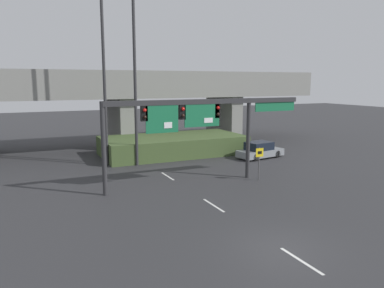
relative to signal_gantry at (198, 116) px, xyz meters
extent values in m
plane|color=#2D2D30|center=(-1.14, -10.25, -4.56)|extent=(160.00, 160.00, 0.00)
cube|color=silver|center=(-1.14, -11.56, -4.56)|extent=(0.14, 2.40, 0.01)
cube|color=silver|center=(-1.14, -4.41, -4.56)|extent=(0.14, 2.40, 0.01)
cube|color=silver|center=(-1.14, 2.75, -4.56)|extent=(0.14, 2.40, 0.01)
cube|color=silver|center=(-1.14, 9.91, -4.56)|extent=(0.14, 2.40, 0.01)
cube|color=silver|center=(-1.14, 17.07, -4.56)|extent=(0.14, 2.40, 0.01)
cylinder|color=#2D2D30|center=(-6.21, 0.02, -1.73)|extent=(0.28, 0.28, 5.66)
cylinder|color=#2D2D30|center=(3.93, 0.02, -1.73)|extent=(0.28, 0.28, 5.66)
cube|color=#2D2D30|center=(0.84, 0.02, 0.94)|extent=(14.11, 0.32, 0.32)
cube|color=black|center=(-3.68, 0.02, 0.31)|extent=(0.40, 0.28, 0.95)
sphere|color=red|center=(-3.68, -0.15, 0.52)|extent=(0.22, 0.22, 0.22)
sphere|color=black|center=(-3.68, -0.15, 0.09)|extent=(0.22, 0.22, 0.22)
cube|color=black|center=(-1.14, 0.02, 0.31)|extent=(0.40, 0.28, 0.95)
sphere|color=red|center=(-1.14, -0.15, 0.52)|extent=(0.22, 0.22, 0.22)
sphere|color=black|center=(-1.14, -0.15, 0.09)|extent=(0.22, 0.22, 0.22)
cube|color=black|center=(1.39, 0.02, 0.31)|extent=(0.40, 0.28, 0.95)
sphere|color=red|center=(1.39, -0.15, 0.52)|extent=(0.22, 0.22, 0.22)
sphere|color=black|center=(1.39, -0.15, 0.09)|extent=(0.22, 0.22, 0.22)
cube|color=#196B42|center=(-2.54, -0.08, -0.08)|extent=(2.14, 0.08, 1.73)
cube|color=white|center=(-2.16, -0.13, -0.47)|extent=(0.54, 0.03, 0.38)
cube|color=#196B42|center=(0.25, -0.08, 0.05)|extent=(2.52, 0.08, 1.47)
cube|color=white|center=(0.69, -0.13, -0.28)|extent=(0.63, 0.03, 0.32)
cube|color=#196B42|center=(6.11, -0.04, 0.46)|extent=(3.37, 0.07, 0.64)
cylinder|color=#4C4C4C|center=(4.21, -0.97, -3.39)|extent=(0.08, 0.08, 2.33)
cube|color=yellow|center=(4.21, -1.02, -2.58)|extent=(0.60, 0.03, 0.60)
cube|color=black|center=(4.21, -1.03, -2.58)|extent=(0.33, 0.01, 0.21)
cylinder|color=#2D2D30|center=(-2.12, 7.18, 4.17)|extent=(0.24, 0.24, 17.45)
cylinder|color=#2D2D30|center=(-4.33, 8.26, 4.41)|extent=(0.24, 0.24, 17.94)
cube|color=gray|center=(-1.14, 16.62, 1.50)|extent=(43.87, 7.87, 1.77)
cube|color=gray|center=(-1.14, 12.89, 2.84)|extent=(43.87, 0.40, 0.90)
cube|color=gray|center=(-1.14, 16.62, -1.97)|extent=(1.40, 6.29, 5.17)
cube|color=gray|center=(11.29, 16.62, -1.97)|extent=(1.40, 6.29, 5.17)
cube|color=#42562D|center=(2.37, 10.46, -3.70)|extent=(13.16, 6.48, 1.72)
cube|color=gray|center=(8.86, 5.52, -4.10)|extent=(4.59, 2.53, 0.60)
cube|color=black|center=(8.69, 5.49, -3.45)|extent=(2.51, 1.99, 0.70)
cylinder|color=black|center=(10.05, 6.53, -4.24)|extent=(0.67, 0.33, 0.64)
cylinder|color=black|center=(10.32, 4.96, -4.24)|extent=(0.67, 0.33, 0.64)
cylinder|color=black|center=(7.40, 6.07, -4.24)|extent=(0.67, 0.33, 0.64)
cylinder|color=black|center=(7.67, 4.50, -4.24)|extent=(0.67, 0.33, 0.64)
camera|label=1|loc=(-10.56, -22.02, 2.23)|focal=35.00mm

